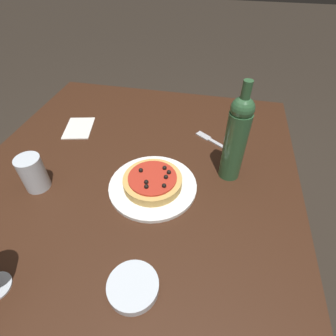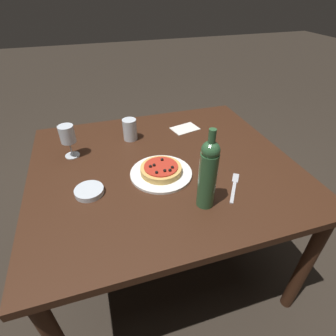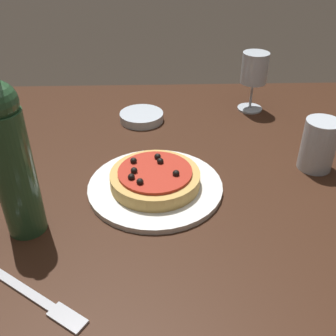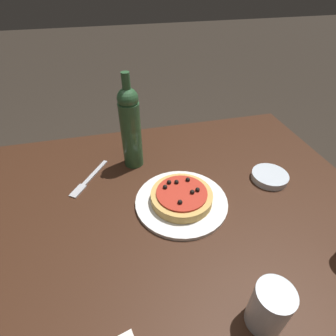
% 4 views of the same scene
% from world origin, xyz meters
% --- Properties ---
extents(ground_plane, '(14.00, 14.00, 0.00)m').
position_xyz_m(ground_plane, '(0.00, 0.00, 0.00)').
color(ground_plane, '#2D261E').
extents(dining_table, '(1.24, 1.10, 0.73)m').
position_xyz_m(dining_table, '(0.00, 0.00, 0.65)').
color(dining_table, '#381E11').
rests_on(dining_table, ground_plane).
extents(dinner_plate, '(0.28, 0.28, 0.01)m').
position_xyz_m(dinner_plate, '(-0.03, -0.08, 0.74)').
color(dinner_plate, white).
rests_on(dinner_plate, dining_table).
extents(pizza, '(0.19, 0.19, 0.05)m').
position_xyz_m(pizza, '(-0.03, -0.08, 0.76)').
color(pizza, tan).
rests_on(pizza, dinner_plate).
extents(wine_glass, '(0.07, 0.07, 0.17)m').
position_xyz_m(wine_glass, '(-0.42, 0.20, 0.85)').
color(wine_glass, silver).
rests_on(wine_glass, dining_table).
extents(wine_bottle, '(0.07, 0.07, 0.33)m').
position_xyz_m(wine_bottle, '(0.08, -0.32, 0.89)').
color(wine_bottle, '#2D5633').
rests_on(wine_bottle, dining_table).
extents(water_cup, '(0.08, 0.08, 0.12)m').
position_xyz_m(water_cup, '(-0.11, 0.28, 0.79)').
color(water_cup, silver).
rests_on(water_cup, dining_table).
extents(side_bowl, '(0.12, 0.12, 0.02)m').
position_xyz_m(side_bowl, '(-0.35, -0.12, 0.75)').
color(side_bowl, silver).
rests_on(side_bowl, dining_table).
extents(fork, '(0.13, 0.18, 0.00)m').
position_xyz_m(fork, '(0.24, -0.25, 0.74)').
color(fork, '#B7B7BC').
rests_on(fork, dining_table).
extents(paper_napkin, '(0.17, 0.14, 0.00)m').
position_xyz_m(paper_napkin, '(0.22, 0.30, 0.74)').
color(paper_napkin, silver).
rests_on(paper_napkin, dining_table).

